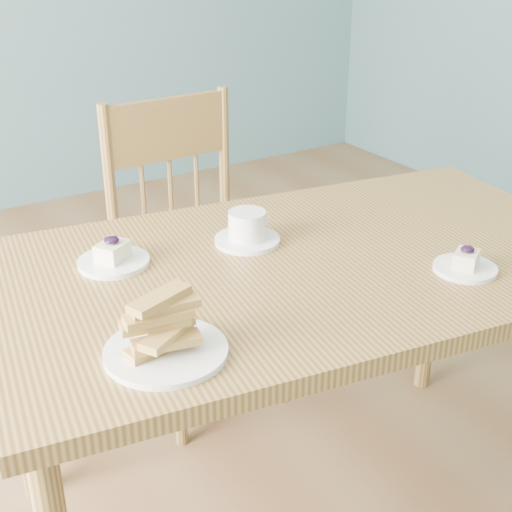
{
  "coord_description": "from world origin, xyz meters",
  "views": [
    {
      "loc": [
        -0.65,
        -1.31,
        1.46
      ],
      "look_at": [
        0.12,
        -0.1,
        0.77
      ],
      "focal_mm": 50.0,
      "sensor_mm": 36.0,
      "label": 1
    }
  ],
  "objects_px": {
    "cheesecake_plate_near": "(466,264)",
    "cheesecake_plate_far": "(113,257)",
    "dining_table": "(306,288)",
    "biscotti_plate": "(165,335)",
    "dining_chair": "(195,255)",
    "coffee_cup": "(248,229)"
  },
  "relations": [
    {
      "from": "dining_chair",
      "to": "cheesecake_plate_near",
      "type": "distance_m",
      "value": 0.94
    },
    {
      "from": "cheesecake_plate_far",
      "to": "coffee_cup",
      "type": "bearing_deg",
      "value": -10.44
    },
    {
      "from": "dining_chair",
      "to": "cheesecake_plate_near",
      "type": "height_order",
      "value": "dining_chair"
    },
    {
      "from": "cheesecake_plate_near",
      "to": "biscotti_plate",
      "type": "relative_size",
      "value": 0.62
    },
    {
      "from": "biscotti_plate",
      "to": "cheesecake_plate_far",
      "type": "bearing_deg",
      "value": 81.45
    },
    {
      "from": "cheesecake_plate_near",
      "to": "coffee_cup",
      "type": "height_order",
      "value": "coffee_cup"
    },
    {
      "from": "cheesecake_plate_far",
      "to": "biscotti_plate",
      "type": "height_order",
      "value": "biscotti_plate"
    },
    {
      "from": "coffee_cup",
      "to": "biscotti_plate",
      "type": "bearing_deg",
      "value": -149.94
    },
    {
      "from": "dining_chair",
      "to": "coffee_cup",
      "type": "xyz_separation_m",
      "value": [
        -0.11,
        -0.49,
        0.29
      ]
    },
    {
      "from": "cheesecake_plate_near",
      "to": "cheesecake_plate_far",
      "type": "distance_m",
      "value": 0.78
    },
    {
      "from": "cheesecake_plate_far",
      "to": "biscotti_plate",
      "type": "relative_size",
      "value": 0.72
    },
    {
      "from": "dining_chair",
      "to": "biscotti_plate",
      "type": "distance_m",
      "value": 1.0
    },
    {
      "from": "dining_table",
      "to": "cheesecake_plate_far",
      "type": "xyz_separation_m",
      "value": [
        -0.38,
        0.21,
        0.09
      ]
    },
    {
      "from": "cheesecake_plate_far",
      "to": "dining_chair",
      "type": "bearing_deg",
      "value": 45.86
    },
    {
      "from": "dining_chair",
      "to": "cheesecake_plate_far",
      "type": "height_order",
      "value": "dining_chair"
    },
    {
      "from": "dining_table",
      "to": "biscotti_plate",
      "type": "relative_size",
      "value": 6.87
    },
    {
      "from": "dining_table",
      "to": "biscotti_plate",
      "type": "xyz_separation_m",
      "value": [
        -0.44,
        -0.18,
        0.12
      ]
    },
    {
      "from": "cheesecake_plate_near",
      "to": "cheesecake_plate_far",
      "type": "xyz_separation_m",
      "value": [
        -0.64,
        0.44,
        0.0
      ]
    },
    {
      "from": "dining_table",
      "to": "cheesecake_plate_far",
      "type": "bearing_deg",
      "value": 160.02
    },
    {
      "from": "cheesecake_plate_near",
      "to": "cheesecake_plate_far",
      "type": "height_order",
      "value": "cheesecake_plate_far"
    },
    {
      "from": "biscotti_plate",
      "to": "dining_chair",
      "type": "bearing_deg",
      "value": 59.74
    },
    {
      "from": "dining_chair",
      "to": "cheesecake_plate_near",
      "type": "xyz_separation_m",
      "value": [
        0.22,
        -0.87,
        0.28
      ]
    }
  ]
}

